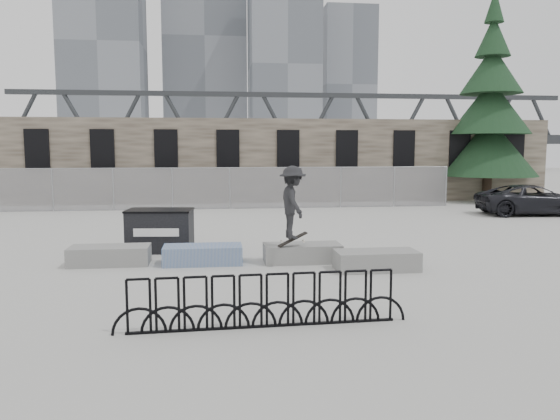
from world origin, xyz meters
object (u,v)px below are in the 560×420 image
object	(u,v)px
planter_far_left	(110,255)
planter_offset	(377,260)
dumpster	(160,230)
planter_center_right	(302,252)
spruce_tree	(490,117)
planter_center_left	(203,254)
bike_rack	(264,302)
skateboarder	(293,202)
suv	(533,200)

from	to	relation	value
planter_far_left	planter_offset	distance (m)	6.74
dumpster	planter_center_right	bearing A→B (deg)	-21.34
planter_far_left	spruce_tree	size ratio (longest dim) A/B	0.17
dumpster	spruce_tree	world-z (taller)	spruce_tree
planter_far_left	dumpster	size ratio (longest dim) A/B	1.02
dumpster	spruce_tree	bearing A→B (deg)	43.79
planter_center_right	planter_offset	bearing A→B (deg)	-35.15
planter_center_left	bike_rack	distance (m)	5.29
planter_center_left	spruce_tree	distance (m)	21.97
planter_center_left	skateboarder	world-z (taller)	skateboarder
planter_center_left	bike_rack	world-z (taller)	bike_rack
suv	planter_center_left	bearing A→B (deg)	126.42
dumpster	bike_rack	distance (m)	7.43
planter_far_left	spruce_tree	world-z (taller)	spruce_tree
skateboarder	suv	bearing A→B (deg)	-60.54
planter_center_right	suv	distance (m)	14.65
planter_center_right	planter_offset	size ratio (longest dim) A/B	1.00
spruce_tree	skateboarder	distance (m)	20.50
planter_center_left	spruce_tree	xyz separation A→B (m)	(15.54, 14.90, 4.39)
planter_far_left	planter_center_left	world-z (taller)	same
spruce_tree	suv	xyz separation A→B (m)	(-1.15, -6.33, -3.99)
planter_far_left	skateboarder	size ratio (longest dim) A/B	0.98
planter_offset	skateboarder	xyz separation A→B (m)	(-1.95, 0.83, 1.35)
planter_offset	dumpster	size ratio (longest dim) A/B	1.02
planter_center_left	dumpster	size ratio (longest dim) A/B	1.02
bike_rack	dumpster	bearing A→B (deg)	108.39
planter_far_left	planter_offset	xyz separation A→B (m)	(6.59, -1.45, 0.00)
planter_center_left	spruce_tree	size ratio (longest dim) A/B	0.17
planter_offset	suv	size ratio (longest dim) A/B	0.42
planter_far_left	spruce_tree	xyz separation A→B (m)	(17.90, 14.71, 4.39)
suv	skateboarder	world-z (taller)	skateboarder
planter_offset	planter_far_left	bearing A→B (deg)	167.60
dumpster	bike_rack	bearing A→B (deg)	-65.62
planter_center_right	suv	size ratio (longest dim) A/B	0.42
bike_rack	suv	world-z (taller)	suv
planter_offset	dumpster	distance (m)	6.31
suv	dumpster	bearing A→B (deg)	118.82
planter_center_left	planter_center_right	size ratio (longest dim) A/B	1.00
suv	skateboarder	size ratio (longest dim) A/B	2.34
planter_offset	bike_rack	world-z (taller)	bike_rack
bike_rack	spruce_tree	bearing A→B (deg)	54.27
spruce_tree	planter_center_right	bearing A→B (deg)	-130.83
dumpster	spruce_tree	size ratio (longest dim) A/B	0.17
planter_center_left	suv	bearing A→B (deg)	30.78
skateboarder	bike_rack	bearing A→B (deg)	158.93
dumpster	bike_rack	xyz separation A→B (m)	(2.34, -7.05, -0.18)
dumpster	planter_far_left	bearing A→B (deg)	-117.57
spruce_tree	skateboarder	size ratio (longest dim) A/B	5.62
planter_far_left	suv	world-z (taller)	suv
dumpster	planter_offset	bearing A→B (deg)	-23.83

